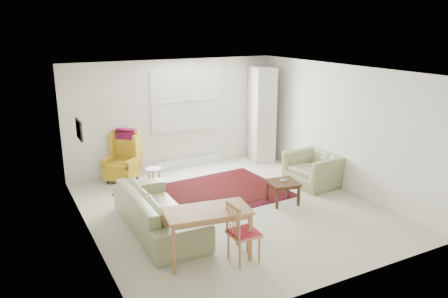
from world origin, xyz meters
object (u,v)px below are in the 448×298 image
stool (154,178)px  cabinet (261,114)px  sofa (158,203)px  desk_chair (244,232)px  armchair (314,166)px  desk (208,234)px  wingback_chair (121,157)px  coffee_table (283,192)px

stool → cabinet: bearing=13.9°
sofa → desk_chair: sofa is taller
armchair → desk: 3.67m
sofa → wingback_chair: 2.56m
wingback_chair → desk: size_ratio=0.91×
armchair → stool: (-3.04, 1.34, -0.18)m
coffee_table → wingback_chair: bearing=132.3°
armchair → cabinet: cabinet is taller
coffee_table → desk: desk is taller
cabinet → desk: cabinet is taller
coffee_table → desk_chair: bearing=-139.3°
sofa → armchair: (3.57, 0.47, -0.06)m
armchair → wingback_chair: (-3.49, 2.09, 0.14)m
cabinet → desk_chair: (-2.84, -4.05, -0.69)m
cabinet → desk_chair: bearing=-112.3°
coffee_table → stool: size_ratio=1.18×
wingback_chair → desk_chair: size_ratio=1.22×
wingback_chair → cabinet: (3.49, 0.00, 0.60)m
stool → desk: size_ratio=0.37×
cabinet → desk: size_ratio=1.91×
wingback_chair → desk: bearing=-44.1°
desk_chair → coffee_table: bearing=-50.2°
sofa → cabinet: cabinet is taller
desk → desk_chair: 0.52m
armchair → desk_chair: bearing=-60.6°
wingback_chair → desk: wingback_chair is taller
armchair → coffee_table: 1.26m
wingback_chair → stool: (0.45, -0.75, -0.32)m
armchair → cabinet: bearing=174.7°
sofa → wingback_chair: (0.08, 2.56, 0.08)m
armchair → desk_chair: 3.45m
cabinet → coffee_table: bearing=-101.0°
coffee_table → stool: bearing=135.9°
sofa → cabinet: bearing=-54.2°
coffee_table → armchair: bearing=23.7°
wingback_chair → cabinet: bearing=42.5°
wingback_chair → armchair: bearing=11.6°
armchair → stool: size_ratio=2.34×
armchair → stool: armchair is taller
desk → desk_chair: bearing=-33.9°
wingback_chair → stool: bearing=-16.4°
stool → wingback_chair: bearing=121.1°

